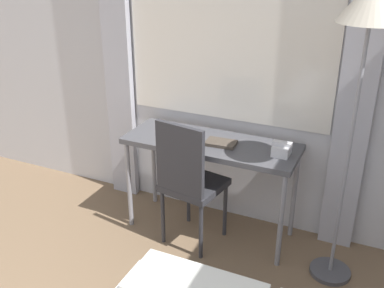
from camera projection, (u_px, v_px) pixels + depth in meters
The scene contains 6 objects.
wall_back_with_window at pixel (215, 52), 3.34m from camera, with size 4.98×0.13×2.70m.
desk at pixel (211, 150), 3.31m from camera, with size 1.29×0.48×0.77m.
desk_chair at pixel (189, 178), 3.20m from camera, with size 0.46×0.46×1.00m.
standing_lamp at pixel (369, 26), 2.43m from camera, with size 0.37×0.37×1.95m.
telephone at pixel (282, 149), 3.06m from camera, with size 0.13×0.14×0.10m.
book at pixel (221, 143), 3.23m from camera, with size 0.23×0.15×0.02m.
Camera 1 is at (1.24, 0.31, 2.10)m, focal length 42.00 mm.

